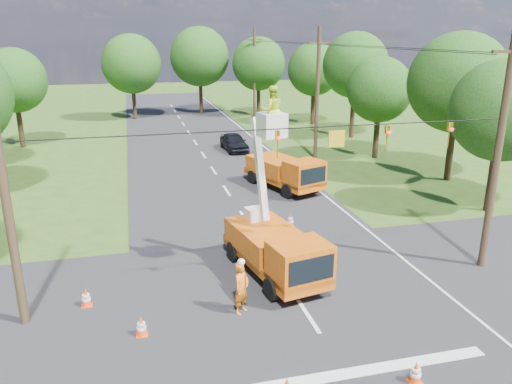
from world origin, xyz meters
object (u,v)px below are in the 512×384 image
object	(u,v)px
distant_car	(234,142)
traffic_cone_4	(86,298)
bucket_truck	(276,238)
traffic_cone_6	(282,174)
tree_left_f	(14,81)
tree_far_b	(200,57)
pole_right_far	(254,74)
tree_right_a	(502,111)
ground_worker	(241,288)
tree_far_a	(131,64)
tree_far_c	(259,64)
pole_left	(6,198)
traffic_cone_1	(416,372)
pole_right_near	(498,149)
pole_right_mid	(317,93)
tree_right_d	(355,65)
traffic_cone_2	(290,220)
tree_right_c	(380,90)
traffic_cone_3	(141,326)
tree_right_b	(458,83)
second_truck	(285,172)

from	to	relation	value
distant_car	traffic_cone_4	world-z (taller)	distant_car
bucket_truck	traffic_cone_6	bearing A→B (deg)	60.73
tree_left_f	tree_far_b	world-z (taller)	tree_far_b
pole_right_far	tree_right_a	distance (m)	34.37
traffic_cone_4	tree_far_b	xyz separation A→B (m)	(10.54, 44.36, 6.45)
ground_worker	tree_far_b	world-z (taller)	tree_far_b
ground_worker	pole_right_far	size ratio (longest dim) A/B	0.19
tree_far_a	tree_far_c	world-z (taller)	tree_far_a
pole_right_far	pole_left	size ratio (longest dim) A/B	1.11
distant_car	traffic_cone_1	xyz separation A→B (m)	(-1.04, -30.09, -0.38)
distant_car	pole_right_near	world-z (taller)	pole_right_near
tree_far_a	traffic_cone_4	bearing A→B (deg)	-93.43
tree_right_a	tree_far_c	world-z (taller)	tree_far_c
pole_right_mid	tree_far_b	xyz separation A→B (m)	(-5.50, 25.00, 1.70)
traffic_cone_4	tree_right_d	world-z (taller)	tree_right_d
traffic_cone_2	tree_right_d	world-z (taller)	tree_right_d
traffic_cone_6	tree_right_a	world-z (taller)	tree_right_a
traffic_cone_6	tree_right_c	distance (m)	11.03
traffic_cone_4	pole_right_far	size ratio (longest dim) A/B	0.07
tree_far_c	traffic_cone_2	bearing A→B (deg)	-101.84
traffic_cone_3	tree_right_c	distance (m)	28.47
pole_right_mid	tree_right_b	xyz separation A→B (m)	(6.50, -8.00, 1.33)
ground_worker	tree_right_c	xyz separation A→B (m)	(15.39, 20.13, 4.34)
traffic_cone_6	distant_car	bearing A→B (deg)	98.92
traffic_cone_4	tree_left_f	xyz separation A→B (m)	(-7.26, 29.36, 5.33)
tree_left_f	bucket_truck	bearing A→B (deg)	-63.11
pole_right_far	traffic_cone_1	bearing A→B (deg)	-98.35
traffic_cone_6	pole_right_near	bearing A→B (deg)	-74.04
tree_right_c	tree_far_c	world-z (taller)	tree_far_c
bucket_truck	tree_right_b	size ratio (longest dim) A/B	0.79
traffic_cone_1	pole_left	world-z (taller)	pole_left
pole_right_near	tree_right_d	xyz separation A→B (m)	(6.30, 27.00, 1.57)
tree_far_b	traffic_cone_2	bearing A→B (deg)	-91.46
distant_car	tree_right_d	size ratio (longest dim) A/B	0.45
tree_far_a	traffic_cone_3	bearing A→B (deg)	-90.85
ground_worker	tree_far_b	distance (m)	46.79
pole_right_mid	tree_right_b	distance (m)	10.39
second_truck	tree_right_a	distance (m)	12.61
second_truck	distant_car	distance (m)	11.55
traffic_cone_2	tree_right_a	distance (m)	12.61
pole_right_near	pole_right_far	bearing A→B (deg)	90.00
traffic_cone_3	tree_far_b	bearing A→B (deg)	79.50
second_truck	traffic_cone_1	distance (m)	18.69
tree_right_a	tree_right_c	xyz separation A→B (m)	(-0.30, 13.00, -0.25)
traffic_cone_1	tree_right_c	bearing A→B (deg)	65.38
traffic_cone_1	traffic_cone_4	xyz separation A→B (m)	(-9.29, 6.63, 0.00)
traffic_cone_6	tree_far_a	xyz separation A→B (m)	(-9.23, 28.08, 5.83)
pole_right_near	tree_far_c	size ratio (longest dim) A/B	1.09
pole_left	tree_right_c	size ratio (longest dim) A/B	1.15
pole_right_near	pole_left	world-z (taller)	pole_right_near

